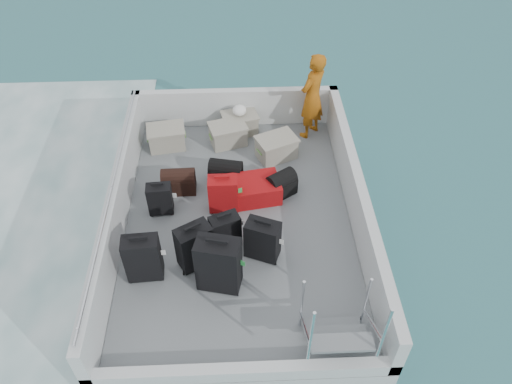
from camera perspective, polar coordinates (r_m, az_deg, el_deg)
The scene contains 22 objects.
ground at distance 7.92m, azimuth -1.89°, elevation -6.22°, with size 160.00×160.00×0.00m, color #1A575E.
ferry_hull at distance 7.69m, azimuth -1.94°, elevation -4.80°, with size 3.60×5.00×0.60m, color silver.
deck at distance 7.46m, azimuth -2.00°, elevation -3.23°, with size 3.30×4.70×0.02m, color slate.
deck_fittings at distance 6.97m, azimuth 0.82°, elevation -2.96°, with size 3.60×5.00×0.90m.
suitcase_0 at distance 6.68m, azimuth -12.78°, elevation -7.44°, with size 0.46×0.26×0.72m, color black.
suitcase_2 at distance 7.51m, azimuth -10.90°, elevation -0.84°, with size 0.36×0.22×0.52m, color black.
suitcase_3 at distance 6.40m, azimuth -4.29°, elevation -8.31°, with size 0.55×0.32×0.83m, color black.
suitcase_4 at distance 6.71m, azimuth -7.00°, elevation -6.23°, with size 0.47×0.28×0.69m, color black.
suitcase_5 at distance 7.41m, azimuth -3.78°, elevation -0.27°, with size 0.43×0.26×0.60m, color #A90D13.
suitcase_6 at distance 6.77m, azimuth 0.76°, elevation -5.54°, with size 0.45×0.27×0.63m, color black.
suitcase_7 at distance 6.92m, azimuth -3.54°, elevation -4.58°, with size 0.40×0.23×0.57m, color black.
suitcase_8 at distance 7.67m, azimuth -0.39°, elevation 0.27°, with size 0.54×0.82×0.33m, color #A90D13.
duffel_0 at distance 7.88m, azimuth -8.80°, elevation 1.05°, with size 0.52×0.30×0.32m, color black, non-canonical shape.
duffel_1 at distance 7.95m, azimuth -3.47°, elevation 2.09°, with size 0.51×0.30×0.32m, color black, non-canonical shape.
duffel_2 at distance 7.75m, azimuth 2.92°, elevation 0.74°, with size 0.42×0.30×0.32m, color black, non-canonical shape.
crate_0 at distance 8.75m, azimuth -10.16°, elevation 6.09°, with size 0.60×0.41×0.36m, color #9E9A8A.
crate_1 at distance 8.70m, azimuth -3.21°, elevation 6.52°, with size 0.58×0.40×0.35m, color #9E9A8A.
crate_2 at distance 8.95m, azimuth -1.86°, elevation 7.76°, with size 0.58×0.40×0.35m, color #9E9A8A.
crate_3 at distance 8.40m, azimuth 2.34°, elevation 5.02°, with size 0.61×0.42×0.37m, color #9E9A8A.
yellow_bag at distance 8.64m, azimuth 3.64°, elevation 5.63°, with size 0.28×0.26×0.22m, color yellow.
white_bag at distance 8.79m, azimuth -1.90°, elevation 9.15°, with size 0.24×0.24×0.18m, color white.
passenger at distance 8.62m, azimuth 6.44°, elevation 10.81°, with size 0.57×0.37×1.56m, color orange.
Camera 1 is at (0.04, -5.06, 6.10)m, focal length 35.00 mm.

